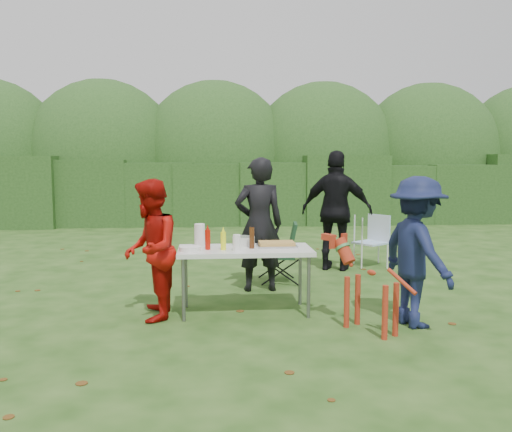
{
  "coord_description": "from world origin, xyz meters",
  "views": [
    {
      "loc": [
        -0.17,
        -6.31,
        1.76
      ],
      "look_at": [
        0.43,
        0.67,
        1.0
      ],
      "focal_mm": 38.0,
      "sensor_mm": 36.0,
      "label": 1
    }
  ],
  "objects": [
    {
      "name": "focaccia_bread",
      "position": [
        0.59,
        -0.21,
        0.78
      ],
      "size": [
        0.4,
        0.26,
        0.04
      ],
      "primitive_type": "cube",
      "color": "#C49547",
      "rests_on": "food_tray"
    },
    {
      "name": "ketchup_bottle",
      "position": [
        -0.2,
        -0.35,
        0.85
      ],
      "size": [
        0.06,
        0.06,
        0.22
      ],
      "primitive_type": "cylinder",
      "color": "#AD1106",
      "rests_on": "folding_table"
    },
    {
      "name": "hedge_row",
      "position": [
        0.0,
        8.0,
        0.85
      ],
      "size": [
        22.0,
        1.4,
        1.7
      ],
      "primitive_type": "cube",
      "color": "#23471C",
      "rests_on": "ground"
    },
    {
      "name": "person_black_puffy",
      "position": [
        1.8,
        1.94,
        0.94
      ],
      "size": [
        1.19,
        0.84,
        1.87
      ],
      "primitive_type": "imported",
      "rotation": [
        0.0,
        0.0,
        2.75
      ],
      "color": "black",
      "rests_on": "ground"
    },
    {
      "name": "mustard_bottle",
      "position": [
        -0.02,
        -0.39,
        0.84
      ],
      "size": [
        0.06,
        0.06,
        0.2
      ],
      "primitive_type": "cylinder",
      "color": "#F3FF1C",
      "rests_on": "folding_table"
    },
    {
      "name": "cup_stack",
      "position": [
        0.12,
        -0.46,
        0.83
      ],
      "size": [
        0.08,
        0.08,
        0.18
      ],
      "primitive_type": "cylinder",
      "color": "white",
      "rests_on": "folding_table"
    },
    {
      "name": "child",
      "position": [
        1.97,
        -0.93,
        0.78
      ],
      "size": [
        0.83,
        1.13,
        1.57
      ],
      "primitive_type": "imported",
      "rotation": [
        0.0,
        0.0,
        1.84
      ],
      "color": "#141C40",
      "rests_on": "ground"
    },
    {
      "name": "paper_towel_roll",
      "position": [
        -0.29,
        -0.11,
        0.87
      ],
      "size": [
        0.12,
        0.12,
        0.26
      ],
      "primitive_type": "cylinder",
      "color": "white",
      "rests_on": "folding_table"
    },
    {
      "name": "camping_chair",
      "position": [
        0.79,
        1.18,
        0.43
      ],
      "size": [
        0.6,
        0.6,
        0.86
      ],
      "primitive_type": null,
      "rotation": [
        0.0,
        0.0,
        3.02
      ],
      "color": "#1B3E22",
      "rests_on": "ground"
    },
    {
      "name": "plate_stack",
      "position": [
        -0.39,
        -0.42,
        0.77
      ],
      "size": [
        0.24,
        0.24,
        0.05
      ],
      "primitive_type": "cylinder",
      "color": "white",
      "rests_on": "folding_table"
    },
    {
      "name": "beer_bottle",
      "position": [
        0.3,
        -0.31,
        0.86
      ],
      "size": [
        0.06,
        0.06,
        0.24
      ],
      "primitive_type": "cylinder",
      "color": "#47230F",
      "rests_on": "folding_table"
    },
    {
      "name": "food_tray",
      "position": [
        0.59,
        -0.21,
        0.75
      ],
      "size": [
        0.45,
        0.3,
        0.02
      ],
      "primitive_type": "cube",
      "color": "#B7B7BA",
      "rests_on": "folding_table"
    },
    {
      "name": "ground",
      "position": [
        0.0,
        0.0,
        0.0
      ],
      "size": [
        80.0,
        80.0,
        0.0
      ],
      "primitive_type": "plane",
      "color": "#1E4211"
    },
    {
      "name": "lawn_chair",
      "position": [
        2.43,
        2.19,
        0.42
      ],
      "size": [
        0.69,
        0.69,
        0.84
      ],
      "primitive_type": null,
      "rotation": [
        0.0,
        0.0,
        3.75
      ],
      "color": "#65A8E8",
      "rests_on": "ground"
    },
    {
      "name": "dog",
      "position": [
        1.44,
        -1.09,
        0.46
      ],
      "size": [
        0.87,
        1.02,
        0.92
      ],
      "primitive_type": null,
      "rotation": [
        0.0,
        0.0,
        2.17
      ],
      "color": "#A62E18",
      "rests_on": "ground"
    },
    {
      "name": "pasta_bowl",
      "position": [
        0.22,
        -0.07,
        0.79
      ],
      "size": [
        0.26,
        0.26,
        0.1
      ],
      "primitive_type": "cylinder",
      "color": "silver",
      "rests_on": "folding_table"
    },
    {
      "name": "folding_table",
      "position": [
        0.22,
        -0.3,
        0.69
      ],
      "size": [
        1.5,
        0.7,
        0.74
      ],
      "color": "silver",
      "rests_on": "ground"
    },
    {
      "name": "person_cook",
      "position": [
        0.47,
        0.73,
        0.88
      ],
      "size": [
        0.67,
        0.46,
        1.76
      ],
      "primitive_type": "imported",
      "rotation": [
        0.0,
        0.0,
        3.2
      ],
      "color": "black",
      "rests_on": "ground"
    },
    {
      "name": "person_red_jacket",
      "position": [
        -0.81,
        -0.46,
        0.77
      ],
      "size": [
        0.6,
        0.76,
        1.53
      ],
      "primitive_type": "imported",
      "rotation": [
        0.0,
        0.0,
        -1.54
      ],
      "color": "#A70D07",
      "rests_on": "ground"
    },
    {
      "name": "shrub_backdrop",
      "position": [
        0.0,
        9.6,
        1.6
      ],
      "size": [
        20.0,
        2.6,
        3.2
      ],
      "primitive_type": "ellipsoid",
      "color": "#3D6628",
      "rests_on": "ground"
    }
  ]
}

